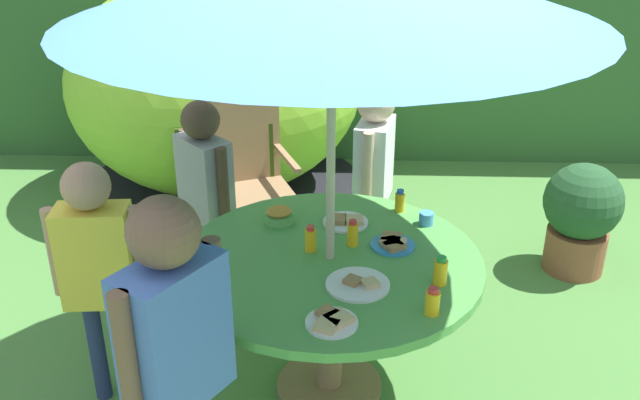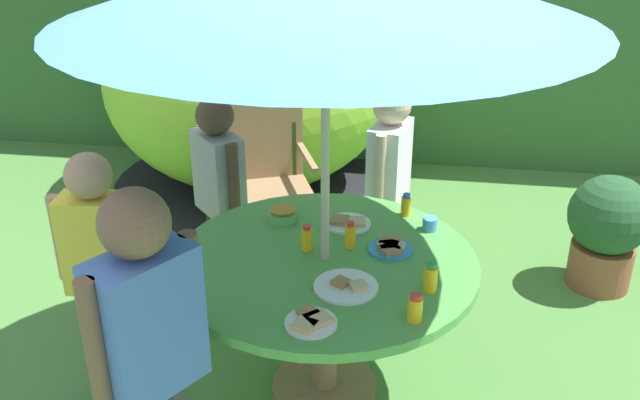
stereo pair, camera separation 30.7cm
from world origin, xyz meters
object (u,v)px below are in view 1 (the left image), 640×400
Objects in this scene: plate_back_edge at (332,321)px; plate_near_left at (358,284)px; juice_bottle_center_back at (311,239)px; wooden_chair at (248,169)px; garden_table at (330,280)px; juice_bottle_mid_left at (353,234)px; child_in_blue_shirt at (175,334)px; dome_tent at (216,85)px; child_in_grey_shirt at (205,179)px; plate_center_front at (345,221)px; juice_bottle_far_right at (400,201)px; snack_bowl at (279,215)px; plate_near_right at (393,243)px; potted_plant at (581,214)px; cup_near at (426,218)px; juice_bottle_mid_right at (433,302)px; child_in_yellow_shirt at (97,256)px; child_in_white_shirt at (374,162)px; juice_bottle_far_left at (440,271)px.

plate_back_edge is 0.76× the size of plate_near_left.
plate_back_edge is 0.55m from juice_bottle_center_back.
wooden_chair reaches higher than plate_back_edge.
garden_table is 10.64× the size of juice_bottle_mid_left.
garden_table is at bearing -0.00° from child_in_blue_shirt.
dome_tent is 2.37m from juice_bottle_mid_left.
plate_center_front is (0.73, -0.40, -0.03)m from child_in_grey_shirt.
juice_bottle_center_back is at bearing -119.95° from plate_center_front.
wooden_chair is 1.34m from juice_bottle_mid_left.
plate_back_edge is 0.99m from juice_bottle_far_right.
snack_bowl is 0.54× the size of plate_near_left.
garden_table is 0.32m from plate_near_right.
plate_back_edge is (-1.43, -1.61, 0.35)m from potted_plant.
plate_near_left is at bearing -56.08° from snack_bowl.
plate_back_edge is 0.64m from plate_near_right.
plate_center_front is at bearing 135.20° from plate_near_right.
plate_back_edge reaches higher than potted_plant.
wooden_chair is 4.08× the size of plate_near_left.
cup_near is at bearing 59.43° from plate_near_left.
cup_near is at bearing 26.93° from juice_bottle_center_back.
plate_near_right is at bearing 103.01° from juice_bottle_mid_right.
juice_bottle_center_back is (-0.10, 0.54, 0.04)m from plate_back_edge.
potted_plant is 4.90× the size of snack_bowl.
garden_table is at bearing 0.00° from child_in_yellow_shirt.
snack_bowl is (0.63, -1.95, -0.05)m from dome_tent.
cup_near is (0.32, 0.54, 0.02)m from plate_near_left.
juice_bottle_mid_left is at bearing 4.64° from child_in_white_shirt.
snack_bowl reaches higher than plate_center_front.
wooden_chair reaches higher than juice_bottle_far_left.
plate_near_right is (1.24, 0.20, -0.02)m from child_in_yellow_shirt.
child_in_white_shirt is at bearing 10.16° from child_in_blue_shirt.
child_in_blue_shirt reaches higher than juice_bottle_far_left.
wooden_chair is 5.38× the size of plate_back_edge.
juice_bottle_mid_right is (0.63, -0.72, 0.02)m from snack_bowl.
juice_bottle_far_right and juice_bottle_mid_right have the same top height.
child_in_blue_shirt is 1.43m from cup_near.
juice_bottle_far_right is 0.86m from juice_bottle_mid_right.
plate_back_edge is (0.54, -1.76, 0.16)m from wooden_chair.
juice_bottle_mid_left is (-0.35, 0.30, -0.00)m from juice_bottle_far_left.
potted_plant is 0.58× the size of child_in_yellow_shirt.
child_in_grey_shirt is 1.03m from juice_bottle_far_right.
plate_near_right is at bearing -0.95° from juice_bottle_mid_left.
juice_bottle_mid_right reaches higher than plate_near_right.
potted_plant is 1.71m from juice_bottle_far_left.
child_in_yellow_shirt reaches higher than juice_bottle_far_right.
juice_bottle_mid_right reaches higher than snack_bowl.
plate_back_edge is at bearing 4.96° from child_in_white_shirt.
snack_bowl reaches higher than potted_plant.
dome_tent is 2.17m from juice_bottle_far_right.
dome_tent reaches higher than child_in_yellow_shirt.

